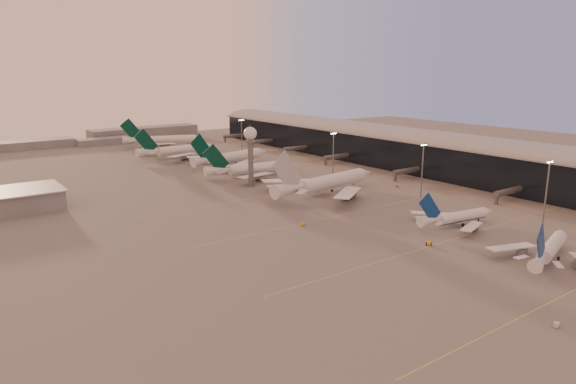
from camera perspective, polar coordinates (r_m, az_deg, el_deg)
ground at (r=166.68m, az=16.94°, el=-7.09°), size 700.00×700.00×0.00m
taxiway_markings at (r=223.00m, az=10.20°, el=-1.50°), size 180.00×185.25×0.02m
terminal at (r=313.14m, az=13.07°, el=4.65°), size 57.00×362.00×23.04m
radar_tower at (r=252.23m, az=-4.20°, el=5.28°), size 6.40×6.40×31.10m
mast_a at (r=210.86m, az=26.80°, el=0.21°), size 3.60×0.56×25.00m
mast_b at (r=237.73m, az=14.71°, el=2.60°), size 3.60×0.56×25.00m
mast_c at (r=271.89m, az=5.05°, el=4.33°), size 3.60×0.56×25.00m
mast_d at (r=343.07m, az=-5.17°, el=6.24°), size 3.60×0.56×25.00m
distant_horizon at (r=440.01m, az=-18.80°, el=5.89°), size 165.00×37.50×9.00m
narrowbody_near at (r=175.37m, az=27.09°, el=-5.88°), size 39.66×31.19×15.91m
narrowbody_mid at (r=200.18m, az=18.30°, el=-2.84°), size 37.53×29.77×14.71m
widebody_white at (r=239.11m, az=4.35°, el=0.71°), size 67.20×53.48×23.74m
greentail_a at (r=277.47m, az=-3.99°, el=2.38°), size 53.93×43.29×19.64m
greentail_b at (r=311.05m, az=-6.21°, el=3.62°), size 59.48×47.52×21.91m
greentail_c at (r=345.55m, az=-12.09°, el=4.37°), size 57.83×46.61×21.00m
greentail_d at (r=396.50m, az=-13.57°, el=5.47°), size 58.17×46.19×21.98m
gsv_truck_a at (r=134.63m, az=27.72°, el=-12.62°), size 6.47×4.11×2.46m
gsv_catering_a at (r=204.82m, az=28.28°, el=-3.67°), size 5.71×3.60×4.34m
gsv_tug_mid at (r=177.17m, az=15.38°, el=-5.55°), size 4.40×4.60×1.14m
gsv_truck_b at (r=228.86m, az=14.90°, el=-1.09°), size 5.34×3.39×2.03m
gsv_truck_c at (r=191.67m, az=1.69°, el=-3.38°), size 6.58×3.56×2.52m
gsv_catering_b at (r=258.60m, az=12.07°, el=0.99°), size 5.36×2.64×4.35m
gsv_tug_far at (r=242.17m, az=-1.25°, el=0.05°), size 4.30×4.12×1.07m
gsv_tug_hangar at (r=305.84m, az=-2.97°, el=2.89°), size 4.62×4.02×1.13m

